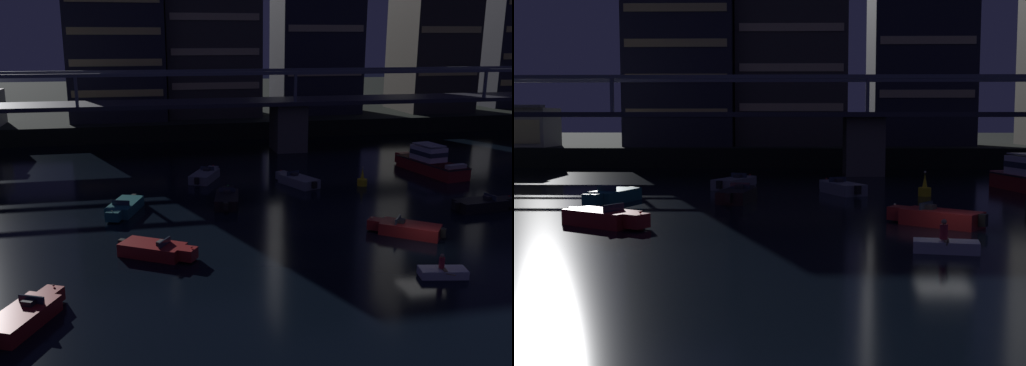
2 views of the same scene
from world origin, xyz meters
TOP-DOWN VIEW (x-y plane):
  - ground_plane at (0.00, 0.00)m, footprint 400.00×400.00m
  - far_riverbank at (0.00, 81.56)m, footprint 240.00×80.00m
  - river_bridge at (0.00, 33.55)m, footprint 99.66×6.40m
  - tower_west_low at (-19.75, 49.77)m, footprint 12.48×11.04m
  - tower_west_tall at (-6.86, 50.36)m, footprint 12.85×9.18m
  - tower_central at (8.59, 51.01)m, footprint 11.73×9.51m
  - speedboat_near_right at (-11.35, 20.76)m, footprint 3.31×4.98m
  - speedboat_mid_center at (-18.59, 11.78)m, footprint 2.92×5.14m
  - speedboat_mid_right at (-3.37, 17.29)m, footprint 3.21×5.03m
  - speedboat_far_left at (0.31, 2.89)m, footprint 4.65×4.05m
  - speedboat_far_center at (-10.53, 12.62)m, footprint 2.50×5.23m
  - speedboat_far_right at (-16.49, 2.32)m, footprint 4.84×3.68m
  - channel_buoy at (2.31, 15.89)m, footprint 0.90×0.90m
  - dinghy_with_paddler at (-0.87, -3.96)m, footprint 2.76×2.57m

SIDE VIEW (x-z plane):
  - ground_plane at x=0.00m, z-range 0.00..0.00m
  - dinghy_with_paddler at x=-0.87m, z-range -0.40..0.96m
  - speedboat_near_right at x=-11.35m, z-range -0.17..0.99m
  - speedboat_mid_center at x=-18.59m, z-range -0.17..0.99m
  - speedboat_mid_right at x=-3.37m, z-range -0.17..0.99m
  - speedboat_far_left at x=0.31m, z-range -0.17..0.99m
  - speedboat_far_center at x=-10.53m, z-range -0.17..0.99m
  - speedboat_far_right at x=-16.49m, z-range -0.17..0.99m
  - channel_buoy at x=2.31m, z-range -0.40..1.36m
  - far_riverbank at x=0.00m, z-range 0.00..2.20m
  - river_bridge at x=0.00m, z-range -0.13..9.25m
  - tower_west_low at x=-19.75m, z-range 2.05..21.96m
  - tower_west_tall at x=-6.86m, z-range 2.05..25.07m
  - tower_central at x=8.59m, z-range 2.05..32.72m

